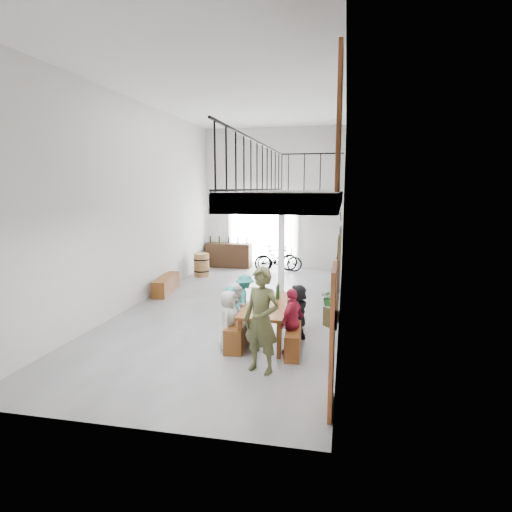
% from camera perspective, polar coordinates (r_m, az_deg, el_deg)
% --- Properties ---
extents(floor, '(12.00, 12.00, 0.00)m').
position_cam_1_polar(floor, '(11.64, -2.73, -6.80)').
color(floor, slate).
rests_on(floor, ground).
extents(room_walls, '(12.00, 12.00, 12.00)m').
position_cam_1_polar(room_walls, '(11.20, -2.87, 10.97)').
color(room_walls, silver).
rests_on(room_walls, ground).
extents(gateway_portal, '(2.80, 0.08, 2.80)m').
position_cam_1_polar(gateway_portal, '(17.17, 0.91, 3.12)').
color(gateway_portal, white).
rests_on(gateway_portal, ground).
extents(right_wall_decor, '(0.07, 8.28, 5.07)m').
position_cam_1_polar(right_wall_decor, '(9.08, 10.86, -0.21)').
color(right_wall_decor, brown).
rests_on(right_wall_decor, ground).
extents(balcony, '(1.52, 5.62, 4.00)m').
position_cam_1_polar(balcony, '(7.76, 5.57, 7.42)').
color(balcony, white).
rests_on(balcony, ground).
extents(tasting_table, '(0.92, 2.20, 0.79)m').
position_cam_1_polar(tasting_table, '(9.00, 1.70, -6.88)').
color(tasting_table, brown).
rests_on(tasting_table, ground).
extents(bench_inner, '(0.46, 2.20, 0.50)m').
position_cam_1_polar(bench_inner, '(9.30, -1.80, -9.30)').
color(bench_inner, brown).
rests_on(bench_inner, ground).
extents(bench_wall, '(0.44, 2.18, 0.50)m').
position_cam_1_polar(bench_wall, '(8.98, 5.13, -10.02)').
color(bench_wall, brown).
rests_on(bench_wall, ground).
extents(tableware, '(0.53, 1.19, 0.35)m').
position_cam_1_polar(tableware, '(8.88, 1.62, -5.56)').
color(tableware, black).
rests_on(tableware, tasting_table).
extents(side_bench, '(0.62, 1.80, 0.50)m').
position_cam_1_polar(side_bench, '(13.44, -11.89, -3.73)').
color(side_bench, brown).
rests_on(side_bench, ground).
extents(oak_barrel, '(0.57, 0.57, 0.84)m').
position_cam_1_polar(oak_barrel, '(15.60, -7.28, -1.20)').
color(oak_barrel, olive).
rests_on(oak_barrel, ground).
extents(serving_counter, '(1.86, 0.59, 0.97)m').
position_cam_1_polar(serving_counter, '(17.32, -3.67, 0.10)').
color(serving_counter, '#381E10').
rests_on(serving_counter, ground).
extents(counter_bottles, '(1.60, 0.12, 0.28)m').
position_cam_1_polar(counter_bottles, '(17.24, -3.69, 2.16)').
color(counter_bottles, black).
rests_on(counter_bottles, serving_counter).
extents(guest_left_a, '(0.40, 0.59, 1.19)m').
position_cam_1_polar(guest_left_a, '(8.57, -3.71, -8.51)').
color(guest_left_a, beige).
rests_on(guest_left_a, ground).
extents(guest_left_b, '(0.41, 0.50, 1.18)m').
position_cam_1_polar(guest_left_b, '(8.97, -3.26, -7.74)').
color(guest_left_b, teal).
rests_on(guest_left_b, ground).
extents(guest_left_c, '(0.54, 0.61, 1.05)m').
position_cam_1_polar(guest_left_c, '(9.62, -2.37, -6.97)').
color(guest_left_c, beige).
rests_on(guest_left_c, ground).
extents(guest_left_d, '(0.65, 0.86, 1.19)m').
position_cam_1_polar(guest_left_d, '(10.08, -1.48, -5.81)').
color(guest_left_d, teal).
rests_on(guest_left_d, ground).
extents(guest_right_a, '(0.57, 0.82, 1.30)m').
position_cam_1_polar(guest_right_a, '(8.34, 4.84, -8.65)').
color(guest_right_a, '#A31C34').
rests_on(guest_right_a, ground).
extents(guest_right_b, '(0.65, 1.18, 1.22)m').
position_cam_1_polar(guest_right_b, '(9.02, 5.62, -7.55)').
color(guest_right_b, black).
rests_on(guest_right_b, ground).
extents(guest_right_c, '(0.37, 0.54, 1.04)m').
position_cam_1_polar(guest_right_c, '(9.66, 5.56, -6.95)').
color(guest_right_c, beige).
rests_on(guest_right_c, ground).
extents(host_standing, '(0.79, 0.65, 1.86)m').
position_cam_1_polar(host_standing, '(7.44, 0.75, -8.55)').
color(host_standing, '#464A2A').
rests_on(host_standing, ground).
extents(potted_plant, '(0.41, 0.35, 0.45)m').
position_cam_1_polar(potted_plant, '(11.89, 9.66, -5.46)').
color(potted_plant, '#1A511D').
rests_on(potted_plant, ground).
extents(bicycle_near, '(1.77, 0.75, 0.91)m').
position_cam_1_polar(bicycle_near, '(16.44, 3.17, -0.49)').
color(bicycle_near, black).
rests_on(bicycle_near, ground).
extents(bicycle_far, '(1.75, 1.07, 1.02)m').
position_cam_1_polar(bicycle_far, '(16.41, 2.71, -0.31)').
color(bicycle_far, black).
rests_on(bicycle_far, ground).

